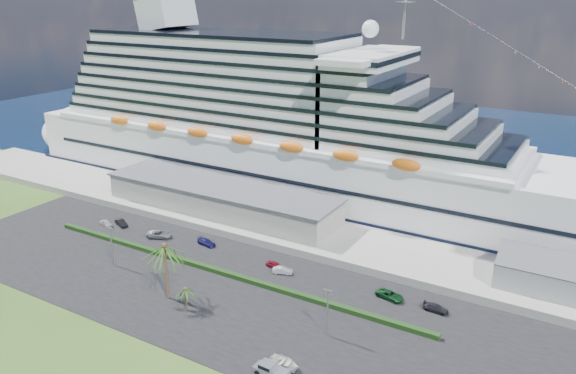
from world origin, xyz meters
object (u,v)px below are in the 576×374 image
Objects in this scene: pickup_truck at (271,369)px; boat_trailer at (284,362)px; cruise_ship at (283,131)px; parked_car_3 at (206,242)px.

pickup_truck is 1.01× the size of boat_trailer.
cruise_ship reaches higher than pickup_truck.
parked_car_3 is at bearing -84.51° from cruise_ship.
cruise_ship reaches higher than parked_car_3.
cruise_ship is 80.72m from pickup_truck.
pickup_truck is 2.57m from boat_trailer.
boat_trailer is (36.02, -27.46, 0.36)m from parked_car_3.
boat_trailer is at bearing -59.12° from cruise_ship.
parked_car_3 is at bearing 139.69° from pickup_truck.
boat_trailer is (39.77, -66.50, -15.55)m from cruise_ship.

